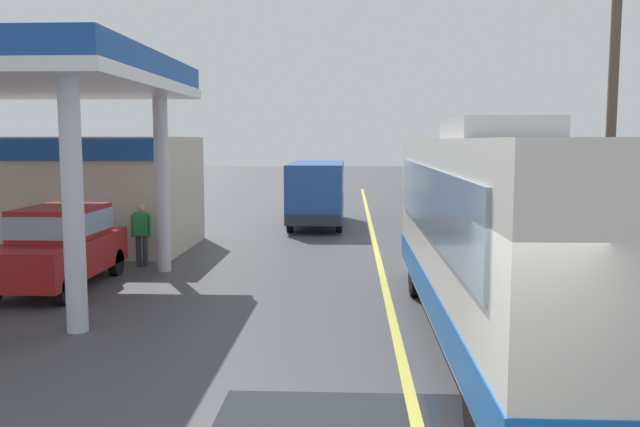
{
  "coord_description": "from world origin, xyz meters",
  "views": [
    {
      "loc": [
        -0.79,
        -5.51,
        3.3
      ],
      "look_at": [
        -1.5,
        10.0,
        1.6
      ],
      "focal_mm": 37.57,
      "sensor_mm": 36.0,
      "label": 1
    }
  ],
  "objects_px": {
    "minibus_opposing_lane": "(317,188)",
    "pedestrian_near_pump": "(141,231)",
    "coach_bus_main": "(507,239)",
    "car_at_pump": "(60,243)"
  },
  "relations": [
    {
      "from": "car_at_pump",
      "to": "minibus_opposing_lane",
      "type": "relative_size",
      "value": 0.69
    },
    {
      "from": "pedestrian_near_pump",
      "to": "coach_bus_main",
      "type": "bearing_deg",
      "value": -38.47
    },
    {
      "from": "coach_bus_main",
      "to": "minibus_opposing_lane",
      "type": "bearing_deg",
      "value": 104.2
    },
    {
      "from": "coach_bus_main",
      "to": "pedestrian_near_pump",
      "type": "xyz_separation_m",
      "value": [
        -8.0,
        6.36,
        -0.79
      ]
    },
    {
      "from": "minibus_opposing_lane",
      "to": "pedestrian_near_pump",
      "type": "relative_size",
      "value": 3.69
    },
    {
      "from": "coach_bus_main",
      "to": "car_at_pump",
      "type": "bearing_deg",
      "value": 157.35
    },
    {
      "from": "pedestrian_near_pump",
      "to": "minibus_opposing_lane",
      "type": "bearing_deg",
      "value": 64.51
    },
    {
      "from": "car_at_pump",
      "to": "pedestrian_near_pump",
      "type": "height_order",
      "value": "car_at_pump"
    },
    {
      "from": "coach_bus_main",
      "to": "car_at_pump",
      "type": "height_order",
      "value": "coach_bus_main"
    },
    {
      "from": "coach_bus_main",
      "to": "car_at_pump",
      "type": "xyz_separation_m",
      "value": [
        -9.04,
        3.77,
        -0.71
      ]
    }
  ]
}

